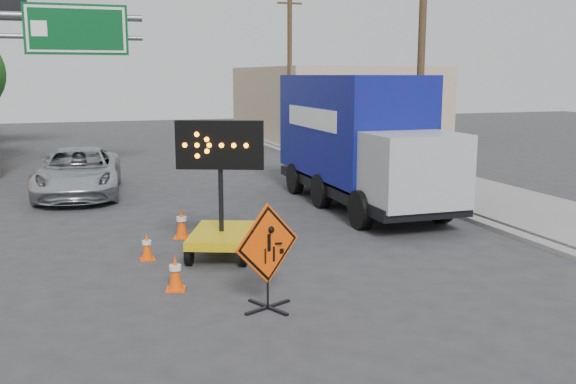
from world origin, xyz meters
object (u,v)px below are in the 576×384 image
construction_sign (268,254)px  pickup_truck (79,172)px  arrow_board (222,227)px  box_truck (358,147)px

construction_sign → pickup_truck: construction_sign is taller
construction_sign → pickup_truck: bearing=79.1°
arrow_board → pickup_truck: 9.44m
pickup_truck → box_truck: size_ratio=0.67×
box_truck → pickup_truck: bearing=151.7°
construction_sign → pickup_truck: (-3.00, 12.53, -0.20)m
pickup_truck → box_truck: box_truck is taller
arrow_board → box_truck: 7.01m
arrow_board → box_truck: size_ratio=0.36×
construction_sign → box_truck: size_ratio=0.22×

